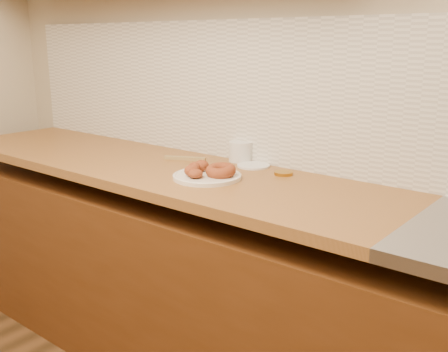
% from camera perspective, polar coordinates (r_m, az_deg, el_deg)
% --- Properties ---
extents(wall_back, '(4.00, 0.02, 2.70)m').
position_cam_1_polar(wall_back, '(2.08, 10.63, 12.56)').
color(wall_back, tan).
rests_on(wall_back, ground).
extents(base_cabinet, '(3.60, 0.60, 0.77)m').
position_cam_1_polar(base_cabinet, '(2.08, 5.10, -15.07)').
color(base_cabinet, '#512A10').
rests_on(base_cabinet, floor).
extents(butcher_block, '(2.30, 0.62, 0.04)m').
position_cam_1_polar(butcher_block, '(2.30, -8.16, 0.98)').
color(butcher_block, '#976134').
rests_on(butcher_block, base_cabinet).
extents(backsplash, '(3.60, 0.02, 0.60)m').
position_cam_1_polar(backsplash, '(2.08, 10.28, 8.42)').
color(backsplash, beige).
rests_on(backsplash, wall_back).
extents(donut_plate, '(0.26, 0.26, 0.02)m').
position_cam_1_polar(donut_plate, '(2.01, -1.86, -0.06)').
color(donut_plate, silver).
rests_on(donut_plate, butcher_block).
extents(ring_donut, '(0.15, 0.15, 0.05)m').
position_cam_1_polar(ring_donut, '(1.99, -0.38, 0.61)').
color(ring_donut, '#9B4925').
rests_on(ring_donut, donut_plate).
extents(fried_dough_chunks, '(0.13, 0.17, 0.04)m').
position_cam_1_polar(fried_dough_chunks, '(2.01, -3.08, 0.75)').
color(fried_dough_chunks, '#9B4925').
rests_on(fried_dough_chunks, donut_plate).
extents(plastic_tub, '(0.14, 0.14, 0.09)m').
position_cam_1_polar(plastic_tub, '(2.29, 1.84, 2.69)').
color(plastic_tub, silver).
rests_on(plastic_tub, butcher_block).
extents(tub_lid, '(0.17, 0.17, 0.01)m').
position_cam_1_polar(tub_lid, '(2.20, 3.22, 1.14)').
color(tub_lid, silver).
rests_on(tub_lid, butcher_block).
extents(brass_jar_lid, '(0.09, 0.09, 0.01)m').
position_cam_1_polar(brass_jar_lid, '(2.07, 6.49, 0.30)').
color(brass_jar_lid, '#AF7E20').
rests_on(brass_jar_lid, butcher_block).
extents(wooden_utensil, '(0.18, 0.10, 0.01)m').
position_cam_1_polar(wooden_utensil, '(2.32, -4.29, 1.93)').
color(wooden_utensil, olive).
rests_on(wooden_utensil, butcher_block).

